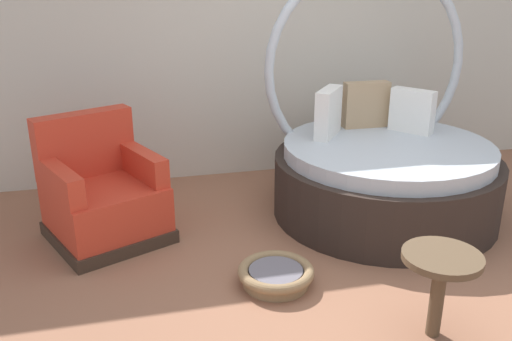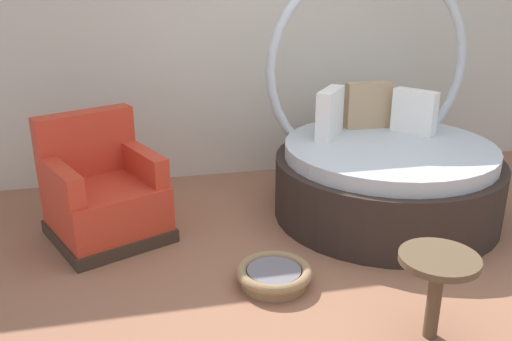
{
  "view_description": "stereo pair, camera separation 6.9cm",
  "coord_description": "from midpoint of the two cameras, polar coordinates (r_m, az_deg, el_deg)",
  "views": [
    {
      "loc": [
        -1.47,
        -2.97,
        2.01
      ],
      "look_at": [
        -0.56,
        0.82,
        0.55
      ],
      "focal_mm": 38.97,
      "sensor_mm": 36.0,
      "label": 1
    },
    {
      "loc": [
        -1.4,
        -2.98,
        2.01
      ],
      "look_at": [
        -0.56,
        0.82,
        0.55
      ],
      "focal_mm": 38.97,
      "sensor_mm": 36.0,
      "label": 2
    }
  ],
  "objects": [
    {
      "name": "ground_plane",
      "position": [
        3.87,
        10.62,
        -11.28
      ],
      "size": [
        8.0,
        8.0,
        0.02
      ],
      "primitive_type": "cube",
      "color": "#936047"
    },
    {
      "name": "back_wall",
      "position": [
        5.49,
        1.77,
        15.0
      ],
      "size": [
        8.0,
        0.12,
        2.96
      ],
      "primitive_type": "cube",
      "color": "beige",
      "rests_on": "ground_plane"
    },
    {
      "name": "round_daybed",
      "position": [
        4.78,
        12.48,
        0.55
      ],
      "size": [
        1.86,
        1.86,
        2.08
      ],
      "color": "#2D231E",
      "rests_on": "ground_plane"
    },
    {
      "name": "red_armchair",
      "position": [
        4.42,
        -15.93,
        -2.61
      ],
      "size": [
        1.05,
        1.05,
        0.94
      ],
      "color": "#38281E",
      "rests_on": "ground_plane"
    },
    {
      "name": "pet_basket",
      "position": [
        3.74,
        1.52,
        -10.63
      ],
      "size": [
        0.51,
        0.51,
        0.13
      ],
      "color": "#8E704C",
      "rests_on": "ground_plane"
    },
    {
      "name": "side_table",
      "position": [
        3.26,
        17.86,
        -9.64
      ],
      "size": [
        0.44,
        0.44,
        0.52
      ],
      "color": "brown",
      "rests_on": "ground_plane"
    }
  ]
}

